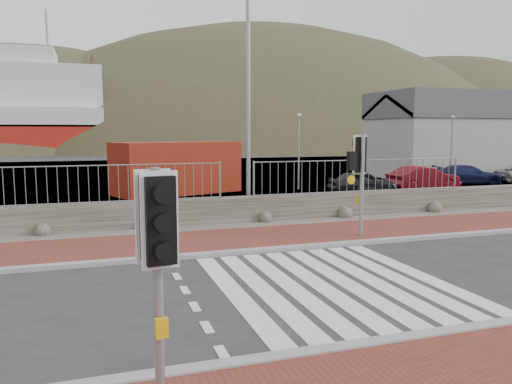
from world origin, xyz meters
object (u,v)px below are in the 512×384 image
object	(u,v)px
car_c	(468,175)
car_b	(423,178)
shipping_container	(177,168)
car_a	(362,182)
streetlight	(251,78)
traffic_signal_near	(157,238)
traffic_signal_far	(361,163)

from	to	relation	value
car_c	car_b	bearing A→B (deg)	132.14
shipping_container	car_b	world-z (taller)	shipping_container
car_c	car_a	bearing A→B (deg)	124.23
streetlight	traffic_signal_near	bearing A→B (deg)	-134.32
traffic_signal_near	car_b	distance (m)	23.56
shipping_container	car_c	bearing A→B (deg)	-23.93
car_a	streetlight	bearing A→B (deg)	129.92
shipping_container	traffic_signal_far	bearing A→B (deg)	-95.11
car_a	shipping_container	bearing A→B (deg)	76.12
traffic_signal_far	car_b	world-z (taller)	traffic_signal_far
traffic_signal_near	car_c	world-z (taller)	traffic_signal_near
car_b	car_c	world-z (taller)	car_b
traffic_signal_far	shipping_container	distance (m)	13.06
traffic_signal_near	traffic_signal_far	xyz separation A→B (m)	(6.85, 7.52, 0.21)
traffic_signal_far	shipping_container	xyz separation A→B (m)	(-3.39, 12.58, -0.92)
traffic_signal_far	car_a	xyz separation A→B (m)	(5.46, 9.26, -1.64)
shipping_container	car_a	world-z (taller)	shipping_container
traffic_signal_far	shipping_container	size ratio (longest dim) A/B	0.49
shipping_container	car_a	xyz separation A→B (m)	(8.85, -3.32, -0.72)
traffic_signal_far	car_a	world-z (taller)	traffic_signal_far
car_b	car_a	bearing A→B (deg)	92.13
traffic_signal_near	streetlight	distance (m)	13.22
streetlight	car_b	size ratio (longest dim) A/B	2.27
streetlight	car_a	xyz separation A→B (m)	(7.43, 4.87, -4.45)
car_a	car_c	size ratio (longest dim) A/B	0.87
traffic_signal_far	car_b	distance (m)	13.44
traffic_signal_near	car_c	distance (m)	28.16
traffic_signal_near	streetlight	size ratio (longest dim) A/B	0.31
car_c	traffic_signal_near	bearing A→B (deg)	152.14
traffic_signal_near	shipping_container	world-z (taller)	traffic_signal_near
shipping_container	car_b	bearing A→B (deg)	-33.57
traffic_signal_far	car_c	distance (m)	18.09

